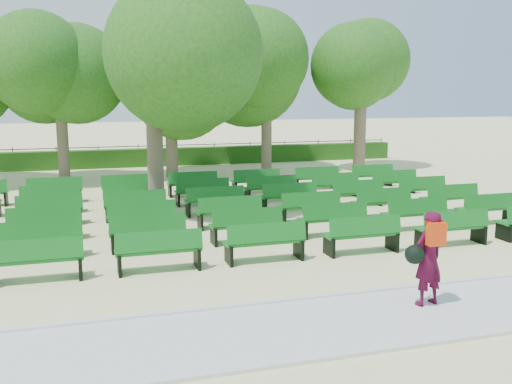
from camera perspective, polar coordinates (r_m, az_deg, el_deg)
ground at (r=16.20m, az=-3.36°, el=-3.37°), size 120.00×120.00×0.00m
paving at (r=9.48m, az=7.39°, el=-13.06°), size 30.00×2.20×0.06m
curb at (r=10.46m, az=4.78°, el=-10.66°), size 30.00×0.12×0.10m
hedge at (r=29.75m, az=-9.67°, el=3.47°), size 26.00×0.70×0.90m
fence at (r=30.20m, az=-9.74°, el=2.70°), size 26.00×0.10×1.02m
tree_line at (r=25.87m, az=-8.52°, el=1.54°), size 21.80×6.80×7.04m
bench_array at (r=16.82m, az=-3.54°, el=-2.55°), size 1.83×0.69×1.13m
tree_among at (r=17.75m, az=-10.31°, el=12.03°), size 4.45×4.45×6.45m
person at (r=10.31m, az=16.78°, el=-6.25°), size 0.82×0.53×1.67m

